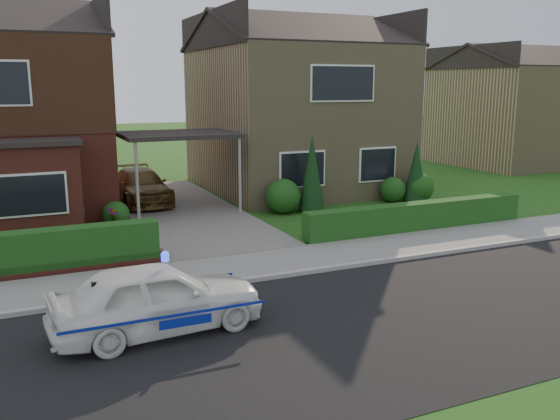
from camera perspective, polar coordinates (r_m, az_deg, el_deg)
ground at (r=11.07m, az=5.51°, el=-11.33°), size 120.00×120.00×0.00m
road at (r=11.07m, az=5.51°, el=-11.33°), size 60.00×6.00×0.02m
kerb at (r=13.60m, az=-0.88°, el=-6.48°), size 60.00×0.16×0.12m
sidewalk at (r=14.52m, az=-2.53°, el=-5.31°), size 60.00×2.00×0.10m
driveway at (r=20.89m, az=-9.56°, el=-0.06°), size 3.80×12.00×0.12m
house_right at (r=25.27m, az=1.37°, el=10.41°), size 7.50×8.06×7.25m
carport_link at (r=20.47m, az=-9.78°, el=7.04°), size 3.80×3.00×2.77m
hedge_right at (r=18.38m, az=13.02°, el=-2.06°), size 7.50×0.55×0.80m
shrub_left_mid at (r=18.50m, az=-20.30°, el=-0.31°), size 1.32×1.32×1.32m
shrub_left_near at (r=19.01m, az=-15.51°, el=-0.43°), size 0.84×0.84×0.84m
shrub_right_near at (r=20.35m, az=0.30°, el=1.34°), size 1.20×1.20×1.20m
shrub_right_mid at (r=22.72m, az=10.82°, el=1.94°), size 0.96×0.96×0.96m
shrub_right_far at (r=23.06m, az=13.29°, el=2.13°), size 1.08×1.08×1.08m
conifer_a at (r=20.49m, az=3.08°, el=3.38°), size 0.90×0.90×2.60m
conifer_b at (r=22.85m, az=12.96°, el=3.48°), size 0.90×0.90×2.20m
neighbour_right at (r=35.32m, az=21.35°, el=8.34°), size 6.50×7.00×5.20m
police_car at (r=10.87m, az=-11.75°, el=-8.33°), size 3.45×3.86×1.44m
driveway_car at (r=22.21m, az=-13.25°, el=2.24°), size 1.78×4.19×1.21m
potted_plant_c at (r=18.41m, az=-15.81°, el=-0.99°), size 0.58×0.58×0.75m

